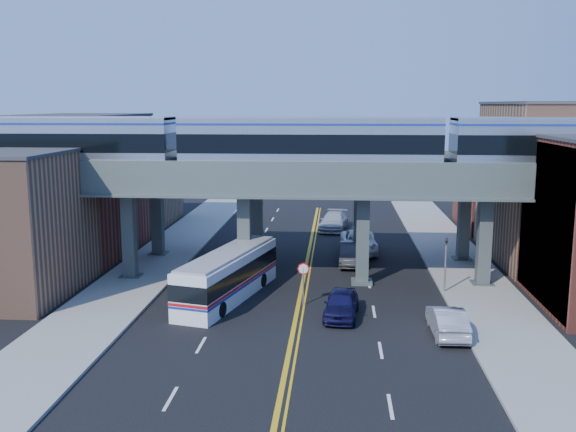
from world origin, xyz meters
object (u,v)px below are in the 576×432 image
object	(u,v)px
stop_sign	(303,277)
car_lane_a	(341,304)
transit_train	(310,143)
transit_bus	(228,276)
traffic_signal	(446,259)
car_lane_c	(359,242)
car_lane_d	(334,221)
car_parked_curb	(447,321)
car_lane_b	(351,254)

from	to	relation	value
stop_sign	car_lane_a	world-z (taller)	stop_sign
transit_train	transit_bus	xyz separation A→B (m)	(-4.86, -4.01, -8.03)
traffic_signal	car_lane_c	size ratio (longest dim) A/B	0.67
transit_train	car_lane_d	xyz separation A→B (m)	(1.55, 18.74, -8.64)
stop_sign	car_lane_a	distance (m)	3.25
traffic_signal	car_lane_a	xyz separation A→B (m)	(-6.62, -5.10, -1.52)
car_lane_d	car_parked_curb	bearing A→B (deg)	-69.91
transit_train	car_lane_c	world-z (taller)	transit_train
car_lane_d	car_lane_a	bearing A→B (deg)	-80.81
stop_sign	car_lane_d	size ratio (longest dim) A/B	0.46
stop_sign	car_parked_curb	world-z (taller)	stop_sign
car_lane_b	car_lane_d	xyz separation A→B (m)	(-1.43, 13.52, 0.02)
car_lane_a	car_lane_d	xyz separation A→B (m)	(-0.61, 25.84, 0.06)
transit_train	stop_sign	distance (m)	9.20
transit_bus	car_lane_d	distance (m)	23.64
car_lane_d	car_parked_curb	size ratio (longest dim) A/B	1.25
stop_sign	transit_bus	distance (m)	4.86
car_lane_a	car_lane_b	distance (m)	12.34
car_lane_a	car_lane_c	bearing A→B (deg)	89.84
car_lane_d	car_parked_curb	world-z (taller)	car_lane_d
transit_train	car_lane_a	world-z (taller)	transit_train
transit_bus	car_lane_a	size ratio (longest dim) A/B	2.46
transit_train	traffic_signal	world-z (taller)	transit_train
transit_train	car_lane_c	xyz separation A→B (m)	(3.68, 9.39, -8.63)
transit_bus	traffic_signal	bearing A→B (deg)	-67.28
car_lane_c	car_parked_curb	xyz separation A→B (m)	(4.02, -18.95, -0.09)
traffic_signal	car_lane_c	bearing A→B (deg)	114.17
stop_sign	car_lane_c	world-z (taller)	stop_sign
car_lane_c	car_parked_curb	distance (m)	19.37
transit_train	traffic_signal	xyz separation A→B (m)	(8.79, -2.00, -7.18)
car_lane_d	car_lane_b	bearing A→B (deg)	-76.12
stop_sign	car_lane_c	distance (m)	14.91
car_parked_curb	transit_train	bearing A→B (deg)	-52.18
car_lane_d	car_parked_curb	xyz separation A→B (m)	(6.15, -28.30, -0.08)
stop_sign	traffic_signal	world-z (taller)	traffic_signal
transit_train	car_parked_curb	xyz separation A→B (m)	(7.70, -9.56, -8.72)
traffic_signal	car_parked_curb	size ratio (longest dim) A/B	0.89
stop_sign	car_lane_d	xyz separation A→B (m)	(1.66, 23.74, -0.92)
stop_sign	car_lane_b	distance (m)	10.72
car_lane_b	car_lane_c	bearing A→B (deg)	81.90
car_lane_c	transit_train	bearing A→B (deg)	-113.38
stop_sign	car_lane_d	distance (m)	23.82
stop_sign	car_lane_b	bearing A→B (deg)	73.15
car_lane_b	car_parked_curb	world-z (taller)	car_lane_b
car_lane_d	car_lane_c	bearing A→B (deg)	-69.35
stop_sign	car_lane_c	size ratio (longest dim) A/B	0.43
car_lane_b	car_lane_c	distance (m)	4.22
stop_sign	car_lane_c	xyz separation A→B (m)	(3.79, 14.39, -0.91)
transit_bus	car_lane_a	world-z (taller)	transit_bus
transit_bus	car_lane_b	xyz separation A→B (m)	(7.84, 9.23, -0.63)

